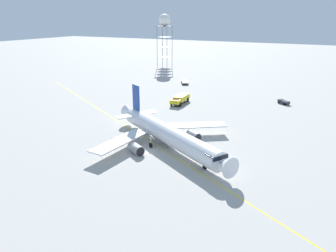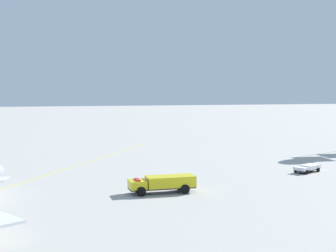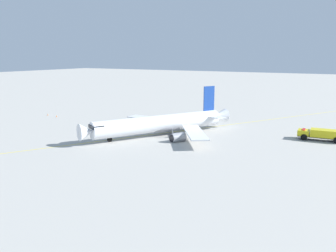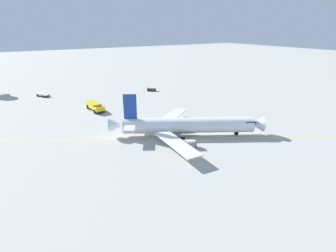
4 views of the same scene
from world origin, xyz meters
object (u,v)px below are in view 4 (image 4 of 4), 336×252
airliner_main (186,126)px  fire_tender_truck (95,106)px  pushback_tug_truck (43,94)px  baggage_truck_truck (151,89)px

airliner_main → fire_tender_truck: bearing=140.8°
pushback_tug_truck → baggage_truck_truck: bearing=40.3°
fire_tender_truck → baggage_truck_truck: bearing=112.9°
baggage_truck_truck → fire_tender_truck: bearing=62.7°
airliner_main → baggage_truck_truck: bearing=101.2°
baggage_truck_truck → pushback_tug_truck: bearing=16.6°
airliner_main → fire_tender_truck: (-33.60, -13.10, -1.14)m
pushback_tug_truck → baggage_truck_truck: pushback_tug_truck is taller
baggage_truck_truck → fire_tender_truck: (14.68, -29.14, 0.83)m
pushback_tug_truck → fire_tender_truck: (29.09, 12.03, 0.72)m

